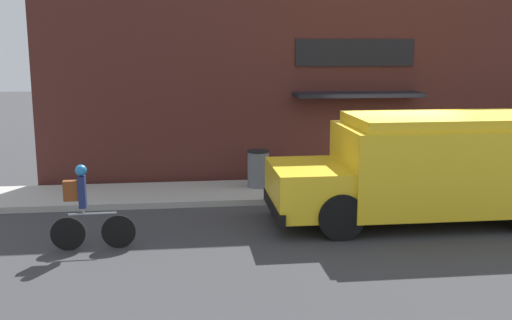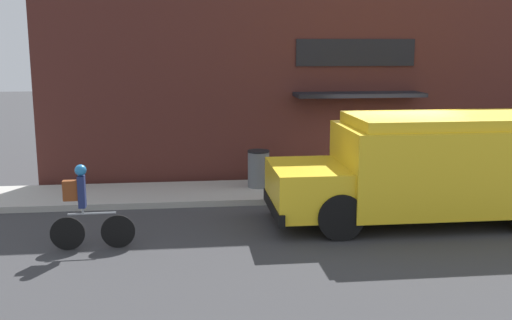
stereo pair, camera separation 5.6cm
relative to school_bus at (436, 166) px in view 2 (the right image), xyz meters
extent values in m
plane|color=#38383A|center=(-0.32, 1.61, -1.16)|extent=(70.00, 70.00, 0.00)
cube|color=#ADAAA3|center=(-0.32, 2.63, -1.09)|extent=(28.00, 2.04, 0.14)
cube|color=#4C231E|center=(-0.32, 3.95, 1.67)|extent=(16.99, 0.18, 5.65)
cube|color=black|center=(-0.65, 3.84, 2.24)|extent=(3.14, 0.05, 0.69)
cube|color=black|center=(-0.65, 3.40, 1.19)|extent=(3.30, 0.91, 0.10)
cube|color=yellow|center=(0.40, 0.00, -0.01)|extent=(4.71, 2.25, 1.69)
cube|color=yellow|center=(-2.67, 0.01, -0.39)|extent=(1.44, 2.06, 0.93)
cube|color=yellow|center=(0.40, 0.00, 0.95)|extent=(4.34, 2.07, 0.22)
cube|color=black|center=(-3.35, 0.02, -0.75)|extent=(0.13, 2.18, 0.24)
cube|color=red|center=(-0.89, 1.37, 0.08)|extent=(0.03, 0.44, 0.44)
cylinder|color=black|center=(-2.22, 0.96, -0.72)|extent=(0.89, 0.26, 0.89)
cylinder|color=black|center=(-2.23, -0.94, -0.72)|extent=(0.89, 0.26, 0.89)
cylinder|color=black|center=(1.59, 0.95, -0.72)|extent=(0.89, 0.26, 0.89)
cylinder|color=black|center=(-6.32, -0.92, -0.86)|extent=(0.61, 0.06, 0.61)
cylinder|color=black|center=(-7.20, -0.95, -0.86)|extent=(0.61, 0.06, 0.61)
cylinder|color=#999EA3|center=(-6.76, -0.94, -0.50)|extent=(0.84, 0.06, 0.04)
cylinder|color=#999EA3|center=(-6.91, -0.94, -0.44)|extent=(0.04, 0.04, 0.12)
cube|color=navy|center=(-6.91, -0.94, -0.10)|extent=(0.13, 0.20, 0.57)
sphere|color=#2375B7|center=(-6.91, -0.94, 0.29)|extent=(0.20, 0.20, 0.20)
cube|color=brown|center=(-7.10, -0.95, -0.07)|extent=(0.26, 0.15, 0.36)
cylinder|color=slate|center=(-3.31, 2.85, -0.58)|extent=(0.53, 0.53, 0.87)
cylinder|color=black|center=(-3.31, 2.85, -0.12)|extent=(0.54, 0.54, 0.04)
camera|label=1|loc=(-5.11, -11.46, 2.47)|focal=42.00mm
camera|label=2|loc=(-5.06, -11.47, 2.47)|focal=42.00mm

